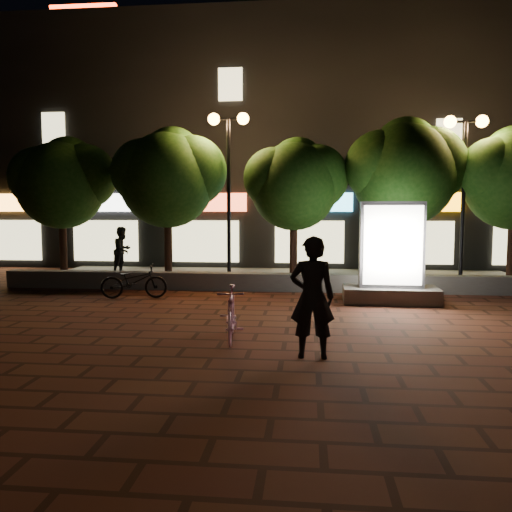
# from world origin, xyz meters

# --- Properties ---
(ground) EXTENTS (80.00, 80.00, 0.00)m
(ground) POSITION_xyz_m (0.00, 0.00, 0.00)
(ground) COLOR #512819
(ground) RESTS_ON ground
(retaining_wall) EXTENTS (16.00, 0.45, 0.50)m
(retaining_wall) POSITION_xyz_m (0.00, 4.00, 0.25)
(retaining_wall) COLOR slate
(retaining_wall) RESTS_ON ground
(sidewalk) EXTENTS (16.00, 5.00, 0.08)m
(sidewalk) POSITION_xyz_m (0.00, 6.50, 0.04)
(sidewalk) COLOR slate
(sidewalk) RESTS_ON ground
(building_block) EXTENTS (28.00, 8.12, 11.30)m
(building_block) POSITION_xyz_m (-0.01, 12.99, 5.00)
(building_block) COLOR black
(building_block) RESTS_ON ground
(tree_far_left) EXTENTS (3.36, 2.80, 4.63)m
(tree_far_left) POSITION_xyz_m (-6.95, 5.46, 3.29)
(tree_far_left) COLOR black
(tree_far_left) RESTS_ON sidewalk
(tree_left) EXTENTS (3.60, 3.00, 4.89)m
(tree_left) POSITION_xyz_m (-3.45, 5.46, 3.44)
(tree_left) COLOR black
(tree_left) RESTS_ON sidewalk
(tree_mid) EXTENTS (3.24, 2.70, 4.50)m
(tree_mid) POSITION_xyz_m (0.55, 5.46, 3.22)
(tree_mid) COLOR black
(tree_mid) RESTS_ON sidewalk
(tree_right) EXTENTS (3.72, 3.10, 5.07)m
(tree_right) POSITION_xyz_m (3.86, 5.46, 3.57)
(tree_right) COLOR black
(tree_right) RESTS_ON sidewalk
(street_lamp_left) EXTENTS (1.26, 0.36, 5.18)m
(street_lamp_left) POSITION_xyz_m (-1.50, 5.20, 4.03)
(street_lamp_left) COLOR black
(street_lamp_left) RESTS_ON sidewalk
(street_lamp_right) EXTENTS (1.26, 0.36, 4.98)m
(street_lamp_right) POSITION_xyz_m (5.50, 5.20, 3.89)
(street_lamp_right) COLOR black
(street_lamp_right) RESTS_ON sidewalk
(ad_kiosk) EXTENTS (2.36, 1.23, 2.53)m
(ad_kiosk) POSITION_xyz_m (3.02, 2.46, 1.02)
(ad_kiosk) COLOR slate
(ad_kiosk) RESTS_ON ground
(scooter_pink) EXTENTS (0.62, 1.65, 0.97)m
(scooter_pink) POSITION_xyz_m (-0.40, -1.66, 0.48)
(scooter_pink) COLOR #F8A9E6
(scooter_pink) RESTS_ON ground
(rider) EXTENTS (0.71, 0.48, 1.92)m
(rider) POSITION_xyz_m (1.02, -2.59, 0.96)
(rider) COLOR black
(rider) RESTS_ON ground
(scooter_parked) EXTENTS (1.81, 0.93, 0.90)m
(scooter_parked) POSITION_xyz_m (-3.59, 2.39, 0.45)
(scooter_parked) COLOR black
(scooter_parked) RESTS_ON ground
(pedestrian) EXTENTS (0.83, 0.94, 1.64)m
(pedestrian) POSITION_xyz_m (-5.58, 6.94, 0.90)
(pedestrian) COLOR black
(pedestrian) RESTS_ON sidewalk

